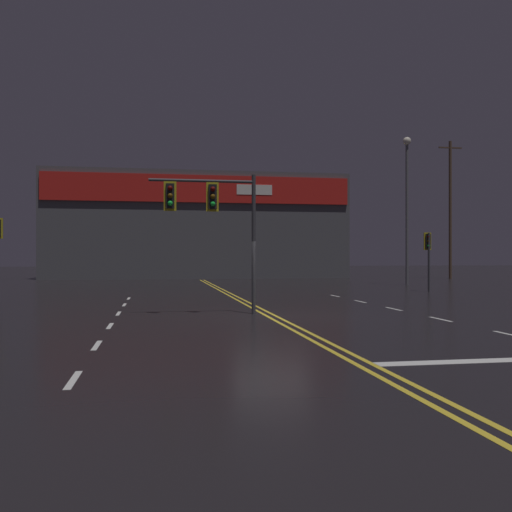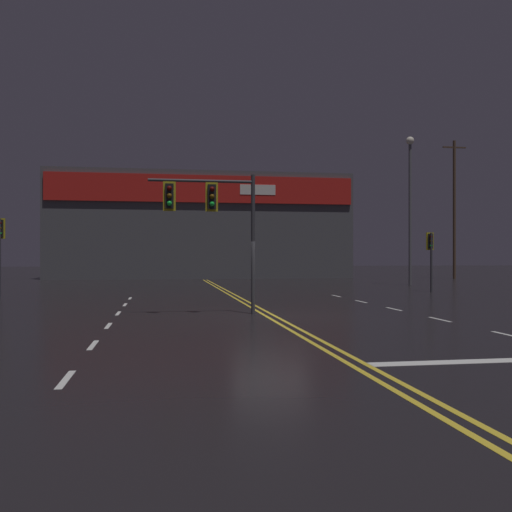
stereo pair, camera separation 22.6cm
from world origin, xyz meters
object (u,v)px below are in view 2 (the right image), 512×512
traffic_signal_median (209,208)px  traffic_signal_corner_northeast (430,248)px  streetlight_median_approach (410,191)px  traffic_signal_corner_northwest (0,239)px

traffic_signal_median → traffic_signal_corner_northeast: size_ratio=1.44×
traffic_signal_median → streetlight_median_approach: size_ratio=0.46×
traffic_signal_corner_northeast → streetlight_median_approach: 8.62m
traffic_signal_corner_northwest → traffic_signal_corner_northeast: traffic_signal_corner_northwest is taller
traffic_signal_corner_northeast → streetlight_median_approach: size_ratio=0.32×
traffic_signal_corner_northeast → traffic_signal_corner_northwest: bearing=-177.7°
traffic_signal_corner_northwest → streetlight_median_approach: 26.35m
traffic_signal_median → traffic_signal_corner_northeast: 17.12m
traffic_signal_corner_northwest → traffic_signal_corner_northeast: (22.66, 0.90, -0.37)m
streetlight_median_approach → traffic_signal_corner_northwest: bearing=-161.7°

